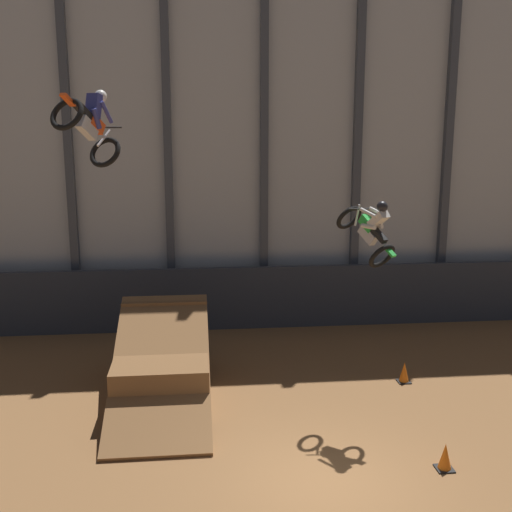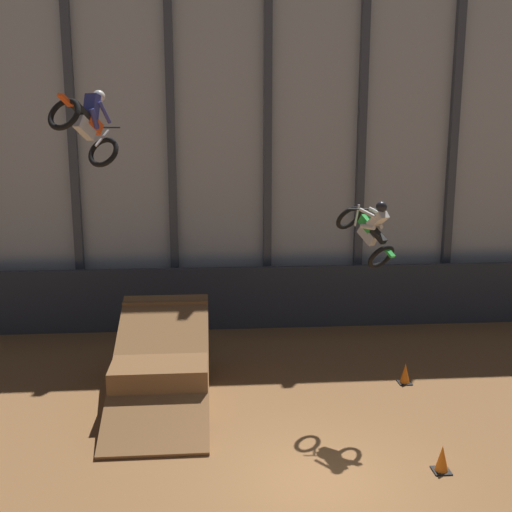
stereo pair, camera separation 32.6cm
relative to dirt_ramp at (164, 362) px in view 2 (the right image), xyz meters
name	(u,v)px [view 2 (the right image)]	position (x,y,z in m)	size (l,w,h in m)	color
ground_plane	(319,483)	(3.41, -4.82, -0.76)	(60.00, 60.00, 0.00)	brown
arena_back_wall	(267,157)	(3.41, 6.03, 5.30)	(32.00, 0.40, 12.12)	#ADB2B7
lower_barrier	(269,297)	(3.41, 5.06, 0.36)	(31.36, 0.20, 2.24)	#2D333D
dirt_ramp	(164,362)	(0.00, 0.00, 0.00)	(2.46, 5.45, 2.28)	brown
rider_bike_left_air	(88,124)	(-1.16, -2.71, 6.31)	(1.41, 1.81, 1.67)	black
rider_bike_right_air	(369,230)	(5.15, -1.53, 3.83)	(1.46, 1.80, 1.70)	black
traffic_cone_near_ramp	(405,374)	(6.71, -0.18, -0.48)	(0.36, 0.36, 0.58)	black
traffic_cone_arena_edge	(442,459)	(6.03, -4.61, -0.48)	(0.36, 0.36, 0.58)	black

